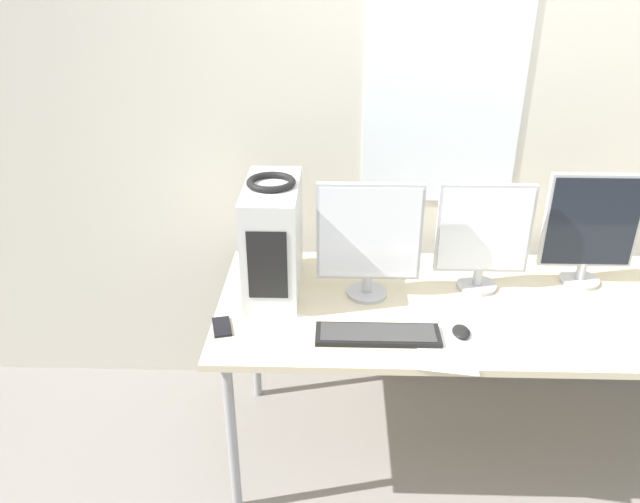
{
  "coord_description": "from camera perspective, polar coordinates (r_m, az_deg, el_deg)",
  "views": [
    {
      "loc": [
        -0.62,
        -1.71,
        2.08
      ],
      "look_at": [
        -0.68,
        0.43,
        1.0
      ],
      "focal_mm": 35.0,
      "sensor_mm": 36.0,
      "label": 1
    }
  ],
  "objects": [
    {
      "name": "desk",
      "position": [
        2.61,
        15.17,
        -5.48
      ],
      "size": [
        2.17,
        0.87,
        0.77
      ],
      "color": "beige",
      "rests_on": "ground_plane"
    },
    {
      "name": "paper_sheet_front",
      "position": [
        2.32,
        -4.23,
        -7.51
      ],
      "size": [
        0.27,
        0.33,
        0.0
      ],
      "rotation": [
        0.0,
        0.0,
        -0.2
      ],
      "color": "white",
      "rests_on": "desk"
    },
    {
      "name": "keyboard",
      "position": [
        2.3,
        5.3,
        -7.57
      ],
      "size": [
        0.45,
        0.14,
        0.02
      ],
      "color": "black",
      "rests_on": "desk"
    },
    {
      "name": "cell_phone",
      "position": [
        2.37,
        -8.96,
        -6.82
      ],
      "size": [
        0.1,
        0.14,
        0.01
      ],
      "rotation": [
        0.0,
        0.0,
        0.25
      ],
      "color": "black",
      "rests_on": "desk"
    },
    {
      "name": "paper_sheet_left",
      "position": [
        2.29,
        11.54,
        -8.57
      ],
      "size": [
        0.25,
        0.32,
        0.0
      ],
      "rotation": [
        0.0,
        0.0,
        -0.15
      ],
      "color": "white",
      "rests_on": "desk"
    },
    {
      "name": "monitor_right_near",
      "position": [
        2.57,
        14.7,
        1.48
      ],
      "size": [
        0.38,
        0.16,
        0.46
      ],
      "color": "#B7B7BC",
      "rests_on": "desk"
    },
    {
      "name": "monitor_main",
      "position": [
        2.44,
        4.51,
        1.24
      ],
      "size": [
        0.41,
        0.16,
        0.48
      ],
      "color": "#B7B7BC",
      "rests_on": "desk"
    },
    {
      "name": "pc_tower",
      "position": [
        2.49,
        -4.3,
        1.14
      ],
      "size": [
        0.21,
        0.45,
        0.46
      ],
      "color": "silver",
      "rests_on": "desk"
    },
    {
      "name": "monitor_right_far",
      "position": [
        2.76,
        23.51,
        2.07
      ],
      "size": [
        0.38,
        0.16,
        0.48
      ],
      "color": "#B7B7BC",
      "rests_on": "desk"
    },
    {
      "name": "headphones",
      "position": [
        2.4,
        -4.5,
        6.35
      ],
      "size": [
        0.19,
        0.19,
        0.03
      ],
      "color": "black",
      "rests_on": "pc_tower"
    },
    {
      "name": "wall_back",
      "position": [
        2.87,
        14.3,
        11.32
      ],
      "size": [
        8.0,
        0.07,
        2.7
      ],
      "color": "beige",
      "rests_on": "ground_plane"
    },
    {
      "name": "mouse",
      "position": [
        2.36,
        12.78,
        -7.16
      ],
      "size": [
        0.07,
        0.09,
        0.02
      ],
      "color": "black",
      "rests_on": "desk"
    }
  ]
}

